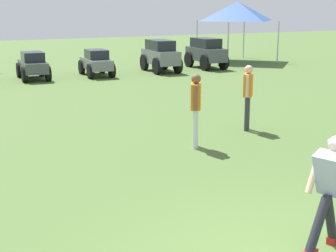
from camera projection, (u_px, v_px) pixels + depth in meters
frisbee_thrower at (330, 187)px, 6.22m from camera, size 1.12×0.47×1.43m
teammate_midfield at (196, 104)px, 10.68m from camera, size 0.35×0.46×1.56m
teammate_deep at (248, 91)px, 12.16m from camera, size 0.37×0.42×1.56m
parked_car_slot_c at (33, 65)px, 20.53m from camera, size 1.21×2.25×1.10m
parked_car_slot_d at (96, 62)px, 21.51m from camera, size 1.24×2.26×1.10m
parked_car_slot_e at (161, 55)px, 22.77m from camera, size 1.31×2.41×1.40m
parked_car_slot_f at (206, 52)px, 24.01m from camera, size 1.22×2.37×1.40m
event_tent at (237, 11)px, 26.35m from camera, size 3.17×3.17×3.08m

